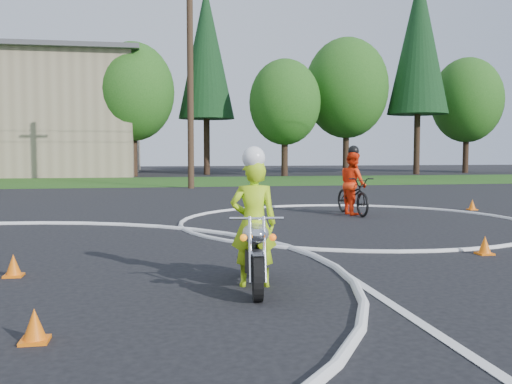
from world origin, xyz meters
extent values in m
cube|color=#1E4714|center=(0.00, 27.00, 0.01)|extent=(120.00, 10.00, 0.02)
torus|color=silver|center=(8.00, 8.00, 0.01)|extent=(8.10, 8.10, 0.10)
cylinder|color=black|center=(4.60, 1.49, 0.26)|extent=(0.17, 0.54, 0.53)
cylinder|color=black|center=(4.74, 2.71, 0.26)|extent=(0.17, 0.54, 0.53)
cube|color=black|center=(4.68, 2.14, 0.35)|extent=(0.30, 0.51, 0.26)
ellipsoid|color=#B1B0B5|center=(4.65, 1.97, 0.69)|extent=(0.38, 0.60, 0.25)
cube|color=black|center=(4.71, 2.41, 0.65)|extent=(0.29, 0.55, 0.09)
cylinder|color=white|center=(4.53, 1.57, 0.57)|extent=(0.08, 0.32, 0.71)
cylinder|color=white|center=(4.68, 1.55, 0.57)|extent=(0.08, 0.32, 0.71)
cube|color=silver|center=(4.59, 1.47, 0.55)|extent=(0.15, 0.21, 0.04)
cylinder|color=white|center=(4.62, 1.71, 0.90)|extent=(0.62, 0.11, 0.03)
sphere|color=silver|center=(4.59, 1.40, 0.75)|extent=(0.16, 0.16, 0.16)
sphere|color=orange|center=(4.43, 1.44, 0.72)|extent=(0.08, 0.08, 0.08)
sphere|color=#D9510A|center=(4.75, 1.40, 0.72)|extent=(0.08, 0.08, 0.08)
cylinder|color=silver|center=(4.86, 2.48, 0.26)|extent=(0.15, 0.71, 0.07)
imported|color=#ACDE17|center=(4.67, 2.20, 0.78)|extent=(0.61, 0.44, 1.56)
sphere|color=white|center=(4.67, 2.16, 1.58)|extent=(0.28, 0.28, 0.28)
imported|color=black|center=(8.57, 9.60, 0.50)|extent=(0.81, 1.94, 0.99)
imported|color=#FF330D|center=(8.57, 9.60, 0.83)|extent=(0.69, 0.85, 1.65)
sphere|color=black|center=(8.57, 9.60, 1.67)|extent=(0.29, 0.29, 0.29)
cone|color=orange|center=(1.61, 3.27, 0.15)|extent=(0.22, 0.22, 0.30)
cube|color=orange|center=(1.61, 3.27, 0.01)|extent=(0.24, 0.24, 0.03)
cone|color=orange|center=(12.31, 10.15, 0.15)|extent=(0.22, 0.22, 0.30)
cube|color=orange|center=(12.31, 10.15, 0.01)|extent=(0.24, 0.24, 0.03)
cone|color=orange|center=(2.44, 0.48, 0.15)|extent=(0.22, 0.22, 0.30)
cube|color=orange|center=(2.44, 0.48, 0.01)|extent=(0.24, 0.24, 0.03)
cone|color=orange|center=(8.70, 3.69, 0.15)|extent=(0.22, 0.22, 0.30)
cube|color=orange|center=(8.70, 3.69, 0.01)|extent=(0.24, 0.24, 0.03)
cylinder|color=#382619|center=(2.00, 34.00, 1.62)|extent=(0.44, 0.44, 3.24)
ellipsoid|color=#1E5116|center=(2.00, 34.00, 5.58)|extent=(5.40, 5.40, 6.48)
cylinder|color=#382619|center=(7.00, 36.00, 1.98)|extent=(0.44, 0.44, 3.96)
cone|color=black|center=(7.00, 36.00, 8.63)|extent=(3.96, 3.96, 9.35)
cylinder|color=#382619|center=(12.00, 33.00, 1.44)|extent=(0.44, 0.44, 2.88)
ellipsoid|color=#1E5116|center=(12.00, 33.00, 4.96)|extent=(4.80, 4.80, 5.76)
cylinder|color=#382619|center=(17.00, 35.00, 1.80)|extent=(0.44, 0.44, 3.60)
ellipsoid|color=#1E5116|center=(17.00, 35.00, 6.20)|extent=(6.00, 6.00, 7.20)
cylinder|color=#382619|center=(22.00, 34.00, 2.16)|extent=(0.44, 0.44, 4.32)
cone|color=black|center=(22.00, 34.00, 9.42)|extent=(4.32, 4.32, 10.20)
cylinder|color=#382619|center=(27.00, 36.00, 1.62)|extent=(0.44, 0.44, 3.24)
ellipsoid|color=#1E5116|center=(27.00, 36.00, 5.58)|extent=(5.40, 5.40, 6.48)
cylinder|color=#382619|center=(-2.00, 35.00, 1.44)|extent=(0.44, 0.44, 2.88)
ellipsoid|color=#1E5116|center=(-2.00, 35.00, 4.96)|extent=(4.80, 4.80, 5.76)
cylinder|color=#473321|center=(5.00, 21.00, 5.00)|extent=(0.28, 0.28, 10.00)
camera|label=1|loc=(3.51, -4.64, 1.66)|focal=40.00mm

